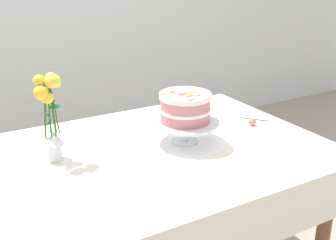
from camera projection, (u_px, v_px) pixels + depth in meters
dining_table at (159, 171)px, 1.72m from camera, size 1.40×1.00×0.74m
linen_napkin at (185, 143)px, 1.76m from camera, size 0.37×0.37×0.00m
cake_stand at (185, 125)px, 1.73m from camera, size 0.29×0.29×0.10m
layer_cake at (185, 107)px, 1.70m from camera, size 0.22×0.22×0.13m
flower_vase at (50, 115)px, 1.54m from camera, size 0.11×0.10×0.34m
fallen_rose at (252, 122)px, 1.95m from camera, size 0.13×0.12×0.04m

